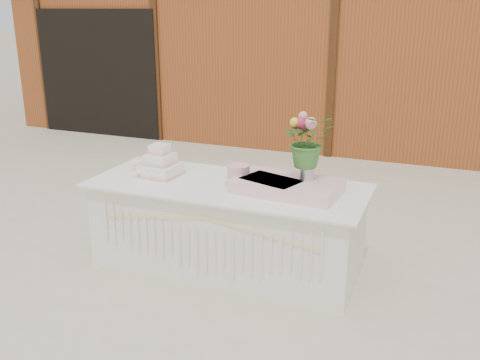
% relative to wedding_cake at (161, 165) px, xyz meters
% --- Properties ---
extents(ground, '(80.00, 80.00, 0.00)m').
position_rel_wedding_cake_xyz_m(ground, '(0.65, -0.01, -0.87)').
color(ground, beige).
rests_on(ground, ground).
extents(barn, '(12.60, 4.60, 3.30)m').
position_rel_wedding_cake_xyz_m(barn, '(0.64, 5.98, 0.81)').
color(barn, brown).
rests_on(barn, ground).
extents(cake_table, '(2.40, 1.00, 0.77)m').
position_rel_wedding_cake_xyz_m(cake_table, '(0.65, -0.01, -0.48)').
color(cake_table, white).
rests_on(cake_table, ground).
extents(wedding_cake, '(0.35, 0.35, 0.29)m').
position_rel_wedding_cake_xyz_m(wedding_cake, '(0.00, 0.00, 0.00)').
color(wedding_cake, white).
rests_on(wedding_cake, cake_table).
extents(pink_cake_stand, '(0.24, 0.24, 0.18)m').
position_rel_wedding_cake_xyz_m(pink_cake_stand, '(0.75, 0.02, -0.00)').
color(pink_cake_stand, white).
rests_on(pink_cake_stand, cake_table).
extents(satin_runner, '(0.89, 0.56, 0.11)m').
position_rel_wedding_cake_xyz_m(satin_runner, '(1.19, -0.01, -0.04)').
color(satin_runner, beige).
rests_on(satin_runner, cake_table).
extents(flower_vase, '(0.12, 0.12, 0.16)m').
position_rel_wedding_cake_xyz_m(flower_vase, '(1.34, 0.05, 0.09)').
color(flower_vase, '#BBBCC1').
rests_on(flower_vase, satin_runner).
extents(bouquet, '(0.49, 0.47, 0.43)m').
position_rel_wedding_cake_xyz_m(bouquet, '(1.34, 0.05, 0.39)').
color(bouquet, '#3A712D').
rests_on(bouquet, flower_vase).
extents(loose_flowers, '(0.27, 0.39, 0.02)m').
position_rel_wedding_cake_xyz_m(loose_flowers, '(-0.39, 0.10, -0.09)').
color(loose_flowers, pink).
rests_on(loose_flowers, cake_table).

